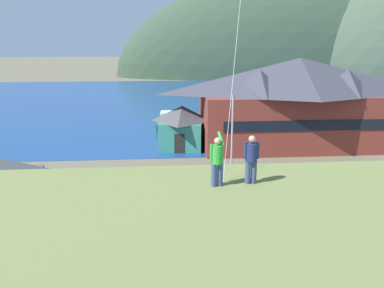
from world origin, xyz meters
name	(u,v)px	position (x,y,z in m)	size (l,w,h in m)	color
ground_plane	(216,240)	(0.00, 0.00, 0.00)	(600.00, 600.00, 0.00)	#66604C
parking_lot_pad	(206,207)	(0.00, 5.00, 0.05)	(40.00, 20.00, 0.10)	slate
bay_water	(175,100)	(0.00, 60.00, 0.01)	(360.00, 84.00, 0.03)	navy
far_hill_west_ridge	(317,75)	(53.35, 119.67, 0.00)	(142.11, 45.28, 70.65)	#334733
harbor_lodge	(298,101)	(12.29, 21.69, 5.36)	(22.83, 9.69, 10.08)	brown
storage_shed_waterside	(182,126)	(-0.77, 22.26, 2.52)	(5.91, 6.21, 4.85)	#338475
wharf_dock	(194,124)	(1.58, 33.96, 0.35)	(3.20, 13.62, 0.70)	#70604C
moored_boat_wharfside	(168,121)	(-2.14, 34.60, 0.72)	(3.31, 8.60, 2.16)	#23564C
moored_boat_outer_mooring	(216,119)	(5.00, 35.78, 0.72)	(2.28, 6.82, 2.16)	#23564C
parked_car_front_row_red	(229,222)	(0.80, 0.22, 1.06)	(4.21, 2.07, 1.82)	black
parked_car_front_row_end	(237,188)	(2.46, 6.06, 1.06)	(4.24, 2.14, 1.82)	slate
parked_car_corner_spot	(133,190)	(-5.38, 6.21, 1.06)	(4.29, 2.23, 1.82)	silver
parked_car_lone_by_shed	(373,182)	(13.36, 6.44, 1.06)	(4.36, 2.37, 1.82)	#236633
parked_car_front_row_silver	(377,222)	(9.96, -0.45, 1.06)	(4.28, 2.20, 1.82)	silver
parked_car_back_row_right	(48,234)	(-9.84, -0.47, 1.06)	(4.32, 2.29, 1.82)	silver
parked_car_back_row_left	(148,226)	(-4.16, 0.18, 1.06)	(4.35, 2.37, 1.82)	navy
parked_car_mid_row_near	(312,186)	(8.21, 5.94, 1.06)	(4.30, 2.26, 1.82)	navy
parking_light_pole	(232,132)	(2.79, 10.55, 4.37)	(0.24, 0.78, 7.45)	#ADADB2
person_kite_flyer	(217,160)	(-1.35, -9.10, 7.91)	(0.52, 0.69, 1.86)	#384770
person_companion	(251,158)	(-0.12, -8.94, 7.89)	(0.55, 0.40, 1.74)	#384770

